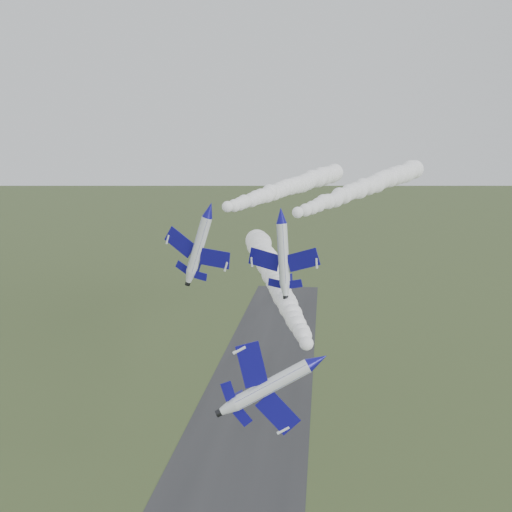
{
  "coord_description": "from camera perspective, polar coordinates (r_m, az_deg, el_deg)",
  "views": [
    {
      "loc": [
        13.86,
        -64.86,
        52.32
      ],
      "look_at": [
        4.12,
        16.48,
        37.85
      ],
      "focal_mm": 40.0,
      "sensor_mm": 36.0,
      "label": 1
    }
  ],
  "objects": [
    {
      "name": "runway",
      "position": [
        109.21,
        -1.37,
        -18.6
      ],
      "size": [
        24.0,
        260.0,
        0.04
      ],
      "primitive_type": "cube",
      "color": "#2A2A2C",
      "rests_on": "ground"
    },
    {
      "name": "jet_pair_right",
      "position": [
        84.51,
        2.49,
        4.09
      ],
      "size": [
        11.58,
        13.33,
        3.46
      ],
      "rotation": [
        0.0,
        -0.07,
        -0.38
      ],
      "color": "white"
    },
    {
      "name": "jet_pair_left",
      "position": [
        85.86,
        -4.72,
        4.63
      ],
      "size": [
        11.14,
        13.65,
        4.56
      ],
      "rotation": [
        0.0,
        0.33,
        -0.3
      ],
      "color": "white"
    },
    {
      "name": "jet_lead",
      "position": [
        67.39,
        6.23,
        -10.37
      ],
      "size": [
        6.17,
        14.46,
        10.74
      ],
      "rotation": [
        0.0,
        1.1,
        0.23
      ],
      "color": "white"
    },
    {
      "name": "smoke_trail_jet_lead",
      "position": [
        102.61,
        1.84,
        -1.99
      ],
      "size": [
        20.98,
        67.3,
        5.34
      ],
      "primitive_type": null,
      "rotation": [
        0.0,
        0.0,
        0.23
      ],
      "color": "white"
    },
    {
      "name": "smoke_trail_jet_pair_right",
      "position": [
        120.58,
        11.26,
        6.92
      ],
      "size": [
        30.74,
        67.93,
        4.72
      ],
      "primitive_type": null,
      "rotation": [
        0.0,
        0.0,
        -0.38
      ],
      "color": "white"
    },
    {
      "name": "smoke_trail_jet_pair_left",
      "position": [
        119.62,
        3.68,
        7.03
      ],
      "size": [
        24.06,
        64.66,
        4.55
      ],
      "primitive_type": null,
      "rotation": [
        0.0,
        0.0,
        -0.3
      ],
      "color": "white"
    }
  ]
}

